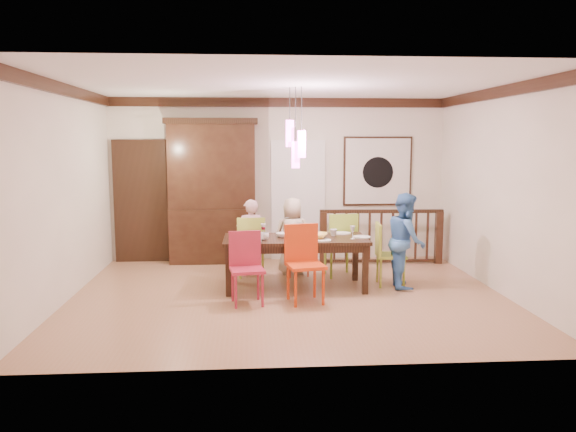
{
  "coord_description": "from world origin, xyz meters",
  "views": [
    {
      "loc": [
        -0.54,
        -7.6,
        2.15
      ],
      "look_at": [
        0.03,
        0.5,
        1.06
      ],
      "focal_mm": 35.0,
      "sensor_mm": 36.0,
      "label": 1
    }
  ],
  "objects": [
    {
      "name": "china_hutch",
      "position": [
        -1.18,
        2.3,
        1.27
      ],
      "size": [
        1.61,
        0.46,
        2.54
      ],
      "color": "black",
      "rests_on": "floor"
    },
    {
      "name": "person_far_left",
      "position": [
        -0.52,
        1.24,
        0.61
      ],
      "size": [
        0.49,
        0.37,
        1.23
      ],
      "primitive_type": "imported",
      "rotation": [
        0.0,
        0.0,
        3.31
      ],
      "color": "#F6BBCC",
      "rests_on": "floor"
    },
    {
      "name": "floor",
      "position": [
        0.0,
        0.0,
        0.0
      ],
      "size": [
        6.0,
        6.0,
        0.0
      ],
      "primitive_type": "plane",
      "color": "#AB7952",
      "rests_on": "ground"
    },
    {
      "name": "dining_table",
      "position": [
        0.13,
        0.42,
        0.67
      ],
      "size": [
        2.08,
        0.96,
        0.75
      ],
      "rotation": [
        0.0,
        0.0,
        -0.01
      ],
      "color": "black",
      "rests_on": "floor"
    },
    {
      "name": "crown_molding",
      "position": [
        0.0,
        0.0,
        2.82
      ],
      "size": [
        6.0,
        5.0,
        0.16
      ],
      "primitive_type": null,
      "color": "black",
      "rests_on": "wall_back"
    },
    {
      "name": "chair_end_right",
      "position": [
        1.57,
        0.47,
        0.54
      ],
      "size": [
        0.46,
        0.46,
        0.93
      ],
      "rotation": [
        0.0,
        0.0,
        1.48
      ],
      "color": "#99AB31",
      "rests_on": "floor"
    },
    {
      "name": "white_doorway",
      "position": [
        0.35,
        2.46,
        1.05
      ],
      "size": [
        0.97,
        0.05,
        2.22
      ],
      "primitive_type": "cube",
      "color": "silver",
      "rests_on": "wall_back"
    },
    {
      "name": "chair_near_mid",
      "position": [
        0.2,
        -0.34,
        0.59
      ],
      "size": [
        0.55,
        0.55,
        1.03
      ],
      "rotation": [
        0.0,
        0.0,
        0.19
      ],
      "color": "red",
      "rests_on": "floor"
    },
    {
      "name": "panel_door",
      "position": [
        -2.4,
        2.45,
        1.05
      ],
      "size": [
        1.04,
        0.07,
        2.24
      ],
      "primitive_type": "cube",
      "color": "black",
      "rests_on": "wall_back"
    },
    {
      "name": "wine_glass_c",
      "position": [
        -0.01,
        0.12,
        0.84
      ],
      "size": [
        0.08,
        0.08,
        0.19
      ],
      "primitive_type": null,
      "color": "#590C19",
      "rests_on": "dining_table"
    },
    {
      "name": "chair_far_right",
      "position": [
        0.9,
        1.12,
        0.59
      ],
      "size": [
        0.52,
        0.52,
        1.02
      ],
      "rotation": [
        0.0,
        0.0,
        3.27
      ],
      "color": "#8AAA31",
      "rests_on": "floor"
    },
    {
      "name": "chair_near_left",
      "position": [
        -0.57,
        -0.37,
        0.55
      ],
      "size": [
        0.49,
        0.49,
        0.95
      ],
      "rotation": [
        0.0,
        0.0,
        0.15
      ],
      "color": "#A62137",
      "rests_on": "floor"
    },
    {
      "name": "painting",
      "position": [
        1.8,
        2.46,
        1.6
      ],
      "size": [
        1.25,
        0.06,
        1.25
      ],
      "color": "black",
      "rests_on": "wall_back"
    },
    {
      "name": "cup_right",
      "position": [
        0.71,
        0.52,
        0.8
      ],
      "size": [
        0.12,
        0.12,
        0.1
      ],
      "primitive_type": "imported",
      "rotation": [
        0.0,
        0.0,
        -0.13
      ],
      "color": "silver",
      "rests_on": "dining_table"
    },
    {
      "name": "wall_left",
      "position": [
        -3.0,
        0.0,
        1.45
      ],
      "size": [
        0.0,
        5.0,
        5.0
      ],
      "primitive_type": "plane",
      "rotation": [
        1.57,
        0.0,
        1.57
      ],
      "color": "beige",
      "rests_on": "floor"
    },
    {
      "name": "chair_far_mid",
      "position": [
        0.21,
        1.19,
        0.47
      ],
      "size": [
        0.45,
        0.45,
        0.83
      ],
      "rotation": [
        0.0,
        0.0,
        3.37
      ],
      "color": "#DA512F",
      "rests_on": "floor"
    },
    {
      "name": "serving_bowl",
      "position": [
        0.42,
        0.29,
        0.79
      ],
      "size": [
        0.41,
        0.41,
        0.08
      ],
      "primitive_type": "imported",
      "rotation": [
        0.0,
        0.0,
        -0.25
      ],
      "color": "gold",
      "rests_on": "dining_table"
    },
    {
      "name": "plate_end_right",
      "position": [
        1.1,
        0.36,
        0.76
      ],
      "size": [
        0.26,
        0.26,
        0.01
      ],
      "primitive_type": "cylinder",
      "color": "white",
      "rests_on": "dining_table"
    },
    {
      "name": "cup_left",
      "position": [
        -0.33,
        0.23,
        0.8
      ],
      "size": [
        0.16,
        0.16,
        0.11
      ],
      "primitive_type": "imported",
      "rotation": [
        0.0,
        0.0,
        -0.15
      ],
      "color": "silver",
      "rests_on": "dining_table"
    },
    {
      "name": "plate_far_right",
      "position": [
        0.88,
        0.73,
        0.76
      ],
      "size": [
        0.26,
        0.26,
        0.01
      ],
      "primitive_type": "cylinder",
      "color": "white",
      "rests_on": "dining_table"
    },
    {
      "name": "wall_back",
      "position": [
        0.0,
        2.5,
        1.45
      ],
      "size": [
        6.0,
        0.0,
        6.0
      ],
      "primitive_type": "plane",
      "rotation": [
        1.57,
        0.0,
        0.0
      ],
      "color": "beige",
      "rests_on": "floor"
    },
    {
      "name": "chair_far_left",
      "position": [
        -0.5,
        1.2,
        0.55
      ],
      "size": [
        0.45,
        0.45,
        0.97
      ],
      "rotation": [
        0.0,
        0.0,
        3.1
      ],
      "color": "#B8D043",
      "rests_on": "floor"
    },
    {
      "name": "small_bowl",
      "position": [
        -0.05,
        0.46,
        0.78
      ],
      "size": [
        0.23,
        0.23,
        0.06
      ],
      "primitive_type": "imported",
      "rotation": [
        0.0,
        0.0,
        -0.14
      ],
      "color": "white",
      "rests_on": "dining_table"
    },
    {
      "name": "pendant_cluster",
      "position": [
        0.13,
        0.42,
        2.11
      ],
      "size": [
        0.27,
        0.21,
        1.14
      ],
      "color": "#E645B9",
      "rests_on": "ceiling"
    },
    {
      "name": "wine_glass_a",
      "position": [
        -0.33,
        0.54,
        0.84
      ],
      "size": [
        0.08,
        0.08,
        0.19
      ],
      "primitive_type": null,
      "color": "#590C19",
      "rests_on": "dining_table"
    },
    {
      "name": "person_far_mid",
      "position": [
        0.16,
        1.3,
        0.63
      ],
      "size": [
        0.63,
        0.43,
        1.25
      ],
      "primitive_type": "imported",
      "rotation": [
        0.0,
        0.0,
        3.2
      ],
      "color": "#C0AE91",
      "rests_on": "floor"
    },
    {
      "name": "person_end_right",
      "position": [
        1.76,
        0.37,
        0.7
      ],
      "size": [
        0.6,
        0.73,
        1.4
      ],
      "primitive_type": "imported",
      "rotation": [
        0.0,
        0.0,
        1.46
      ],
      "color": "#4379BC",
      "rests_on": "floor"
    },
    {
      "name": "ceiling",
      "position": [
        0.0,
        0.0,
        2.9
      ],
      "size": [
        6.0,
        6.0,
        0.0
      ],
      "primitive_type": "plane",
      "rotation": [
        3.14,
        0.0,
        0.0
      ],
      "color": "white",
      "rests_on": "wall_back"
    },
    {
      "name": "plate_far_left",
      "position": [
        -0.53,
        0.75,
        0.76
      ],
      "size": [
        0.26,
        0.26,
        0.01
      ],
      "primitive_type": "cylinder",
      "color": "white",
      "rests_on": "dining_table"
    },
    {
      "name": "wine_glass_b",
      "position": [
        0.22,
        0.67,
        0.84
      ],
      "size": [
        0.08,
        0.08,
        0.19
      ],
      "primitive_type": null,
      "color": "silver",
      "rests_on": "dining_table"
    },
    {
      "name": "plate_near_mid",
      "position": [
        0.49,
        0.14,
        0.76
      ],
      "size": [
        0.26,
        0.26,
        0.01
      ],
      "primitive_type": "cylinder",
      "color": "white",
      "rests_on": "dining_table"
    },
    {
      "name": "wine_glass_d",
      "position": [
        0.94,
        0.24,
        0.84
      ],
      "size": [
        0.08,
        0.08,
        0.19
      ],
      "primitive_type": null,
      "color": "silver",
      "rests_on": "dining_table"
    },
    {
      "name": "wall_right",
      "position": [
        3.0,
        0.0,
        1.45
      ],
      "size": [
        0.0,
        5.0,
        5.0
      ],
      "primitive_type": "plane",
      "rotation": [
        1.57,
        0.0,
        -1.57
      ],
      "color": "beige",
      "rests_on": "floor"
    },
    {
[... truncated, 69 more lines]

